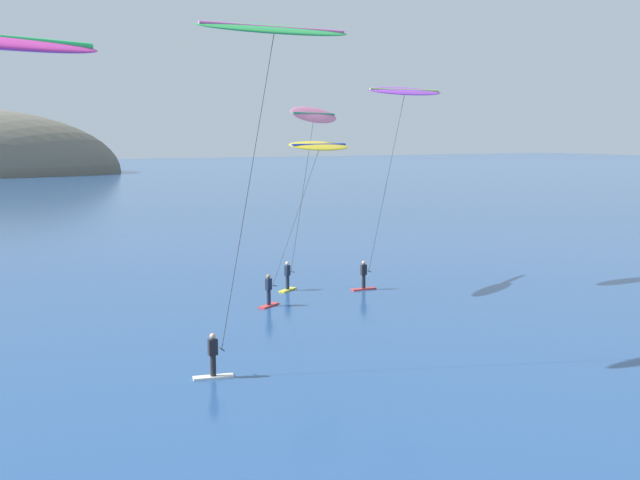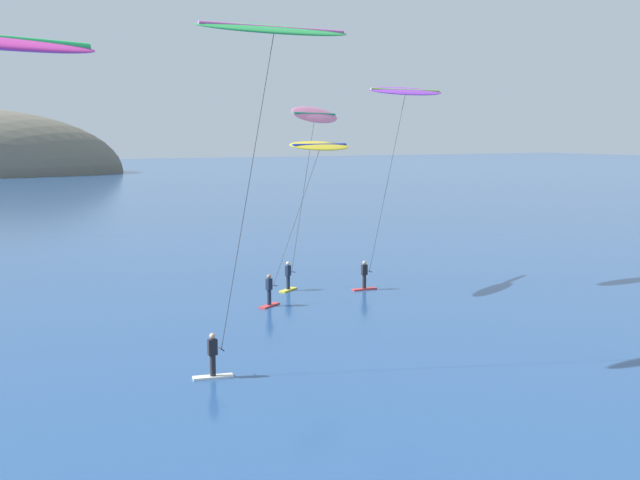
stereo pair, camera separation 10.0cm
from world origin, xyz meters
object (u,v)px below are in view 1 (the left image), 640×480
kitesurfer_yellow (316,156)px  kitesurfer_pink (312,129)px  kitesurfer_purple (402,105)px  kitesurfer_green (269,57)px

kitesurfer_yellow → kitesurfer_pink: size_ratio=0.81×
kitesurfer_purple → kitesurfer_pink: 5.48m
kitesurfer_purple → kitesurfer_pink: kitesurfer_purple is taller
kitesurfer_purple → kitesurfer_green: (-14.32, -11.91, 1.10)m
kitesurfer_yellow → kitesurfer_pink: (1.16, 2.64, 1.51)m
kitesurfer_pink → kitesurfer_green: (-9.95, -14.92, 2.49)m
kitesurfer_yellow → kitesurfer_green: size_ratio=0.66×
kitesurfer_pink → kitesurfer_yellow: bearing=-113.8°
kitesurfer_pink → kitesurfer_green: size_ratio=0.82×
kitesurfer_purple → kitesurfer_green: size_ratio=0.90×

